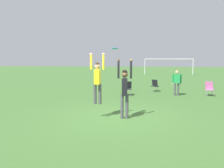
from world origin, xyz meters
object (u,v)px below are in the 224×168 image
Objects in this scene: camping_chair_2 at (155,85)px; person_spectator_near at (177,80)px; person_defending at (125,87)px; camping_chair_0 at (127,87)px; frisbee at (115,48)px; person_jumping at (97,77)px; camping_chair_1 at (209,88)px.

camping_chair_2 is 2.06m from person_spectator_near.
camping_chair_0 is at bearing 179.95° from person_defending.
person_defending reaches higher than person_spectator_near.
camping_chair_0 is (0.11, 5.71, -2.16)m from frisbee.
person_jumping is 8.45m from camping_chair_1.
person_jumping is 1.11m from person_defending.
person_spectator_near reaches higher than camping_chair_1.
person_spectator_near is at bearing 151.50° from person_defending.
person_defending is 9.62× the size of frisbee.
person_jumping is 2.27× the size of camping_chair_0.
person_defending is 2.63× the size of camping_chair_0.
camping_chair_2 is at bearing -144.84° from camping_chair_0.
person_spectator_near is (-2.01, -0.10, 0.45)m from camping_chair_1.
camping_chair_1 is at bearing 173.85° from camping_chair_0.
person_defending is 2.75× the size of camping_chair_2.
frisbee reaches higher than person_spectator_near.
person_defending is 5.55m from camping_chair_0.
camping_chair_0 is at bearing 88.95° from frisbee.
frisbee is 0.26× the size of camping_chair_1.
person_defending is (1.05, 0.05, -0.35)m from person_jumping.
person_defending is 2.53× the size of camping_chair_1.
person_spectator_near is at bearing -36.01° from person_jumping.
person_jumping is at bearing 70.80° from camping_chair_0.
person_defending is at bearing 81.57° from camping_chair_0.
camping_chair_0 is at bearing 36.65° from camping_chair_1.
person_spectator_near reaches higher than camping_chair_0.
person_spectator_near reaches higher than camping_chair_2.
camping_chair_1 is at bearing -47.15° from person_jumping.
person_jumping reaches higher than camping_chair_0.
camping_chair_2 is (1.81, 1.89, -0.02)m from camping_chair_0.
person_jumping is 7.96m from camping_chair_2.
frisbee is 0.15× the size of person_spectator_near.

